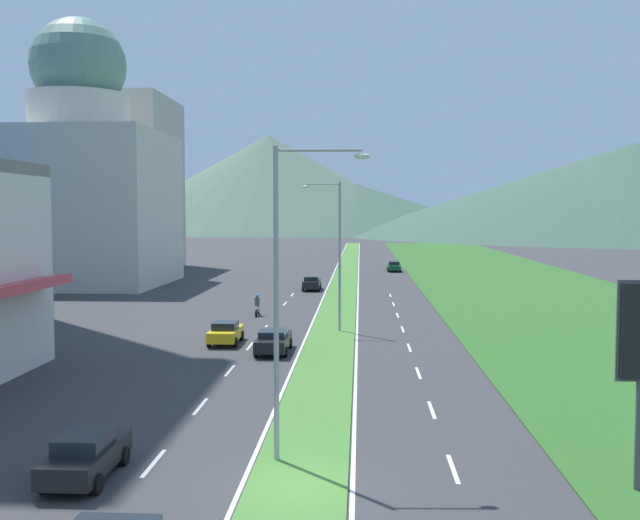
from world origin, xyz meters
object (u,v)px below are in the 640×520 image
street_lamp_mid (336,247)px  car_4 (394,266)px  car_0 (273,340)px  car_3 (312,283)px  street_lamp_near (286,284)px  car_2 (85,455)px  car_1 (226,332)px  motorcycle_rider (257,307)px

street_lamp_mid → car_4: 54.52m
car_0 → car_3: size_ratio=1.09×
street_lamp_near → car_2: size_ratio=2.60×
street_lamp_near → car_0: (-2.76, 19.41, -5.43)m
car_3 → car_4: size_ratio=0.96×
car_1 → car_2: size_ratio=0.99×
car_3 → motorcycle_rider: 20.41m
car_3 → car_4: bearing=-21.5°
car_2 → car_4: 84.53m
street_lamp_mid → motorcycle_rider: street_lamp_mid is taller
street_lamp_mid → car_2: size_ratio=2.59×
car_3 → motorcycle_rider: motorcycle_rider is taller
street_lamp_near → car_2: street_lamp_near is taller
car_4 → motorcycle_rider: motorcycle_rider is taller
street_lamp_mid → motorcycle_rider: 11.50m
street_lamp_mid → motorcycle_rider: bearing=131.9°
street_lamp_mid → motorcycle_rider: size_ratio=5.39×
car_0 → car_2: 21.72m
car_2 → motorcycle_rider: size_ratio=2.08×
car_1 → car_3: 33.24m
street_lamp_near → car_4: size_ratio=2.39×
car_1 → motorcycle_rider: 12.90m
street_lamp_near → car_3: 55.61m
car_2 → car_4: car_2 is taller
car_4 → motorcycle_rider: bearing=-16.2°
car_0 → car_3: car_3 is taller
motorcycle_rider → car_3: bearing=-9.0°
car_2 → motorcycle_rider: (0.31, 37.13, -0.03)m
car_1 → motorcycle_rider: bearing=-1.1°
car_2 → car_4: (13.76, 83.40, -0.03)m
street_lamp_near → street_lamp_mid: (0.81, 27.54, -0.09)m
car_4 → car_3: bearing=-21.5°
street_lamp_near → car_3: street_lamp_near is taller
street_lamp_near → car_1: 23.71m
car_2 → motorcycle_rider: motorcycle_rider is taller
car_1 → street_lamp_near: bearing=-164.3°
car_2 → street_lamp_mid: bearing=-13.5°
street_lamp_mid → car_0: (-3.57, -8.12, -5.35)m
car_4 → car_2: bearing=-9.4°
car_4 → motorcycle_rider: 48.18m
street_lamp_mid → car_4: street_lamp_mid is taller
street_lamp_near → car_3: bearing=92.9°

